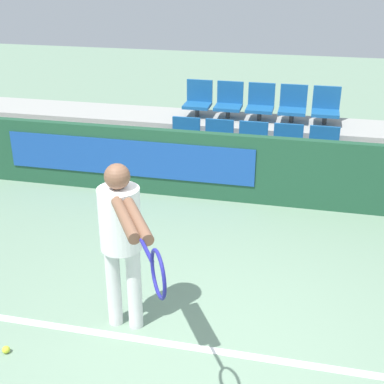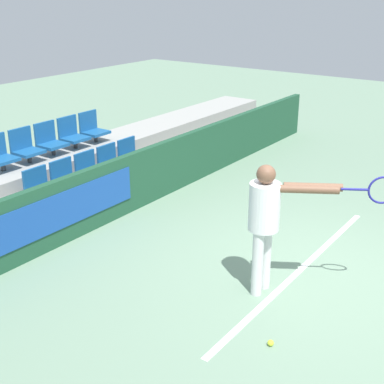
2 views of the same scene
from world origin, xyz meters
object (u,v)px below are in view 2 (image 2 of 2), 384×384
at_px(stadium_chair_2, 90,171).
at_px(stadium_chair_9, 93,128).
at_px(stadium_chair_3, 111,163).
at_px(stadium_chair_8, 72,134).
at_px(stadium_chair_1, 66,179).
at_px(stadium_chair_4, 131,156).
at_px(tennis_ball, 271,343).
at_px(stadium_chair_6, 25,147).
at_px(stadium_chair_7, 50,140).
at_px(tennis_player, 270,215).
at_px(stadium_chair_0, 41,189).

relative_size(stadium_chair_2, stadium_chair_9, 1.00).
relative_size(stadium_chair_3, stadium_chair_8, 1.00).
xyz_separation_m(stadium_chair_1, stadium_chair_9, (1.50, 0.93, 0.36)).
distance_m(stadium_chair_4, stadium_chair_8, 1.11).
height_order(stadium_chair_3, tennis_ball, stadium_chair_3).
height_order(stadium_chair_6, stadium_chair_9, same).
xyz_separation_m(stadium_chair_3, stadium_chair_7, (-0.50, 0.93, 0.36)).
bearing_deg(tennis_ball, stadium_chair_9, 63.18).
bearing_deg(stadium_chair_2, stadium_chair_3, 0.00).
relative_size(stadium_chair_3, stadium_chair_9, 1.00).
bearing_deg(stadium_chair_6, stadium_chair_7, 0.00).
height_order(stadium_chair_9, tennis_player, tennis_player).
bearing_deg(stadium_chair_2, stadium_chair_4, 0.00).
relative_size(stadium_chair_0, stadium_chair_3, 1.00).
xyz_separation_m(stadium_chair_1, stadium_chair_2, (0.50, 0.00, 0.00)).
distance_m(stadium_chair_4, stadium_chair_9, 0.99).
relative_size(stadium_chair_7, stadium_chair_8, 1.00).
height_order(stadium_chair_7, tennis_ball, stadium_chair_7).
bearing_deg(stadium_chair_2, stadium_chair_7, 90.00).
bearing_deg(stadium_chair_0, stadium_chair_8, 31.78).
xyz_separation_m(stadium_chair_9, tennis_player, (-1.66, -4.54, 0.03)).
height_order(stadium_chair_2, stadium_chair_3, same).
bearing_deg(stadium_chair_1, tennis_player, -92.56).
relative_size(stadium_chair_3, stadium_chair_7, 1.00).
relative_size(stadium_chair_7, tennis_player, 0.35).
bearing_deg(stadium_chair_3, stadium_chair_1, 180.00).
xyz_separation_m(stadium_chair_1, stadium_chair_4, (1.50, 0.00, 0.00)).
xyz_separation_m(stadium_chair_4, stadium_chair_7, (-1.00, 0.93, 0.36)).
bearing_deg(stadium_chair_4, stadium_chair_2, 180.00).
relative_size(stadium_chair_2, tennis_ball, 8.35).
distance_m(stadium_chair_4, tennis_player, 3.99).
relative_size(stadium_chair_9, tennis_player, 0.35).
bearing_deg(stadium_chair_7, stadium_chair_2, -90.00).
relative_size(stadium_chair_3, tennis_ball, 8.35).
height_order(stadium_chair_6, stadium_chair_8, same).
relative_size(stadium_chair_1, stadium_chair_2, 1.00).
relative_size(stadium_chair_1, tennis_player, 0.35).
distance_m(stadium_chair_0, stadium_chair_3, 1.50).
bearing_deg(tennis_player, stadium_chair_4, 34.11).
bearing_deg(stadium_chair_7, tennis_ball, -107.16).
bearing_deg(stadium_chair_6, stadium_chair_2, -61.72).
bearing_deg(stadium_chair_4, stadium_chair_1, 180.00).
bearing_deg(tennis_player, stadium_chair_0, 64.18).
distance_m(stadium_chair_3, stadium_chair_8, 0.99).
distance_m(stadium_chair_0, stadium_chair_2, 1.00).
relative_size(stadium_chair_8, tennis_ball, 8.35).
bearing_deg(stadium_chair_6, stadium_chair_0, -118.28).
height_order(stadium_chair_4, stadium_chair_7, stadium_chair_7).
distance_m(stadium_chair_1, tennis_player, 3.63).
relative_size(stadium_chair_2, stadium_chair_8, 1.00).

